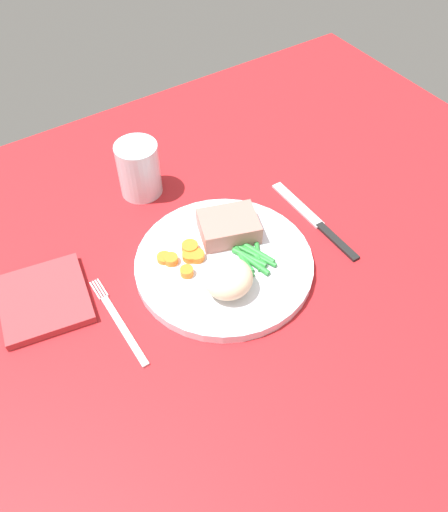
# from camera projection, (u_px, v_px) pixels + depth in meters

# --- Properties ---
(dining_table) EXTENTS (1.20, 0.90, 0.02)m
(dining_table) POSITION_uv_depth(u_px,v_px,m) (228.00, 254.00, 0.82)
(dining_table) COLOR red
(dining_table) RESTS_ON ground
(dinner_plate) EXTENTS (0.27, 0.27, 0.02)m
(dinner_plate) POSITION_uv_depth(u_px,v_px,m) (224.00, 264.00, 0.78)
(dinner_plate) COLOR white
(dinner_plate) RESTS_ON dining_table
(meat_portion) EXTENTS (0.11, 0.09, 0.03)m
(meat_portion) POSITION_uv_depth(u_px,v_px,m) (229.00, 226.00, 0.80)
(meat_portion) COLOR #B2756B
(meat_portion) RESTS_ON dinner_plate
(mashed_potatoes) EXTENTS (0.07, 0.07, 0.05)m
(mashed_potatoes) POSITION_uv_depth(u_px,v_px,m) (228.00, 279.00, 0.72)
(mashed_potatoes) COLOR beige
(mashed_potatoes) RESTS_ON dinner_plate
(carrot_slices) EXTENTS (0.07, 0.06, 0.01)m
(carrot_slices) POSITION_uv_depth(u_px,v_px,m) (185.00, 257.00, 0.77)
(carrot_slices) COLOR orange
(carrot_slices) RESTS_ON dinner_plate
(green_beans) EXTENTS (0.06, 0.09, 0.01)m
(green_beans) POSITION_uv_depth(u_px,v_px,m) (251.00, 255.00, 0.78)
(green_beans) COLOR #2D8C38
(green_beans) RESTS_ON dinner_plate
(fork) EXTENTS (0.01, 0.17, 0.00)m
(fork) POSITION_uv_depth(u_px,v_px,m) (119.00, 321.00, 0.72)
(fork) COLOR silver
(fork) RESTS_ON dining_table
(knife) EXTENTS (0.02, 0.20, 0.01)m
(knife) POSITION_uv_depth(u_px,v_px,m) (316.00, 222.00, 0.85)
(knife) COLOR black
(knife) RESTS_ON dining_table
(water_glass) EXTENTS (0.07, 0.07, 0.09)m
(water_glass) POSITION_uv_depth(u_px,v_px,m) (139.00, 172.00, 0.87)
(water_glass) COLOR silver
(water_glass) RESTS_ON dining_table
(napkin) EXTENTS (0.14, 0.15, 0.01)m
(napkin) POSITION_uv_depth(u_px,v_px,m) (44.00, 299.00, 0.74)
(napkin) COLOR #B2383D
(napkin) RESTS_ON dining_table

